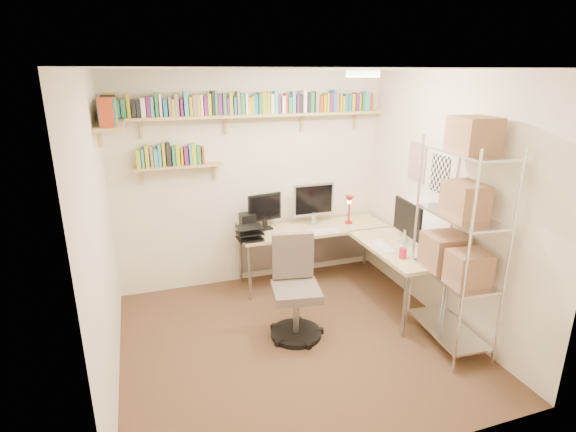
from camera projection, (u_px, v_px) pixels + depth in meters
name	position (u px, v px, depth m)	size (l,w,h in m)	color
ground	(295.00, 341.00, 4.34)	(3.20, 3.20, 0.00)	#45291D
room_shell	(296.00, 185.00, 3.86)	(3.24, 3.04, 2.52)	beige
wall_shelves	(217.00, 116.00, 4.75)	(3.12, 1.09, 0.80)	tan
corner_desk	(324.00, 234.00, 5.20)	(1.86, 1.77, 1.21)	beige
office_chair	(295.00, 295.00, 4.35)	(0.53, 0.54, 1.00)	black
wire_rack	(460.00, 221.00, 3.93)	(0.48, 0.87, 2.13)	silver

